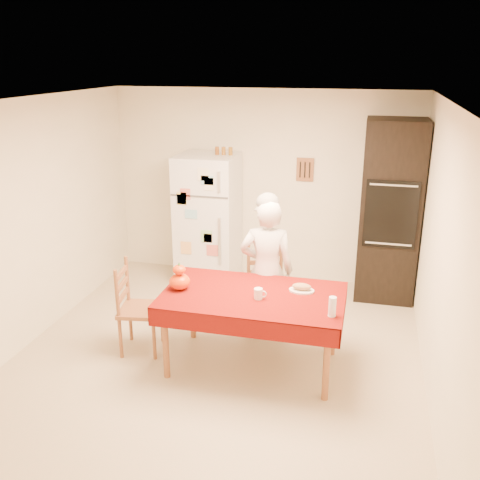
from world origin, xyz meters
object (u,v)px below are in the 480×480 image
(seated_woman, at_px, (267,271))
(refrigerator, at_px, (208,220))
(chair_far, at_px, (264,285))
(pumpkin_lower, at_px, (180,282))
(dining_table, at_px, (253,301))
(bread_plate, at_px, (302,290))
(wine_glass, at_px, (332,307))
(chair_left, at_px, (134,304))
(coffee_mug, at_px, (258,294))
(oven_cabinet, at_px, (390,212))

(seated_woman, bearing_deg, refrigerator, -60.87)
(refrigerator, bearing_deg, chair_far, -49.27)
(pumpkin_lower, bearing_deg, refrigerator, 99.26)
(refrigerator, bearing_deg, seated_woman, -52.39)
(chair_far, bearing_deg, seated_woman, -78.77)
(dining_table, height_order, bread_plate, bread_plate)
(chair_far, height_order, bread_plate, chair_far)
(refrigerator, distance_m, wine_glass, 2.84)
(chair_left, bearing_deg, seated_woman, -75.03)
(coffee_mug, xyz_separation_m, wine_glass, (0.69, -0.19, 0.04))
(chair_far, relative_size, chair_left, 1.00)
(wine_glass, bearing_deg, chair_left, 171.74)
(wine_glass, relative_size, bread_plate, 0.73)
(refrigerator, relative_size, dining_table, 1.00)
(chair_left, bearing_deg, dining_table, -99.94)
(oven_cabinet, distance_m, coffee_mug, 2.40)
(refrigerator, bearing_deg, pumpkin_lower, -80.74)
(oven_cabinet, relative_size, chair_left, 2.32)
(chair_left, bearing_deg, pumpkin_lower, -106.31)
(coffee_mug, bearing_deg, chair_far, 97.97)
(dining_table, relative_size, wine_glass, 9.66)
(dining_table, distance_m, bread_plate, 0.47)
(pumpkin_lower, bearing_deg, seated_woman, 40.88)
(wine_glass, bearing_deg, dining_table, 160.11)
(chair_left, bearing_deg, refrigerator, -15.20)
(refrigerator, xyz_separation_m, coffee_mug, (1.10, -2.02, -0.04))
(dining_table, distance_m, wine_glass, 0.82)
(chair_left, relative_size, seated_woman, 0.62)
(chair_left, distance_m, coffee_mug, 1.34)
(pumpkin_lower, distance_m, wine_glass, 1.48)
(refrigerator, distance_m, bread_plate, 2.29)
(oven_cabinet, relative_size, seated_woman, 1.43)
(pumpkin_lower, xyz_separation_m, bread_plate, (1.14, 0.22, -0.07))
(dining_table, bearing_deg, coffee_mug, -51.10)
(wine_glass, bearing_deg, seated_woman, 130.95)
(dining_table, bearing_deg, seated_woman, 88.35)
(coffee_mug, bearing_deg, seated_woman, 94.43)
(pumpkin_lower, relative_size, wine_glass, 1.15)
(coffee_mug, bearing_deg, bread_plate, 34.78)
(refrigerator, xyz_separation_m, chair_far, (0.97, -1.13, -0.34))
(oven_cabinet, bearing_deg, pumpkin_lower, -133.92)
(coffee_mug, relative_size, wine_glass, 0.57)
(refrigerator, height_order, oven_cabinet, oven_cabinet)
(chair_far, distance_m, coffee_mug, 0.95)
(chair_far, distance_m, pumpkin_lower, 1.12)
(chair_far, bearing_deg, pumpkin_lower, -133.85)
(wine_glass, height_order, bread_plate, wine_glass)
(chair_left, height_order, wine_glass, chair_left)
(oven_cabinet, xyz_separation_m, chair_left, (-2.48, -1.97, -0.59))
(refrigerator, relative_size, pumpkin_lower, 8.41)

